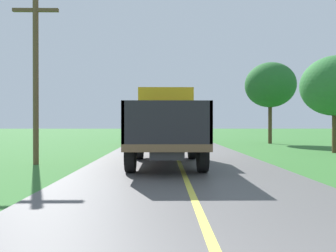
{
  "coord_description": "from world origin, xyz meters",
  "views": [
    {
      "loc": [
        -0.57,
        -0.96,
        1.49
      ],
      "look_at": [
        -0.37,
        12.94,
        1.4
      ],
      "focal_mm": 33.03,
      "sensor_mm": 36.0,
      "label": 1
    }
  ],
  "objects_px": {
    "banana_truck_near": "(166,125)",
    "utility_pole_roadside": "(36,75)",
    "banana_truck_far": "(159,124)",
    "roadside_tree_near_left": "(335,86)",
    "roadside_tree_mid_right": "(270,85)"
  },
  "relations": [
    {
      "from": "banana_truck_near",
      "to": "banana_truck_far",
      "type": "xyz_separation_m",
      "value": [
        -0.43,
        12.25,
        -0.0
      ]
    },
    {
      "from": "banana_truck_near",
      "to": "roadside_tree_mid_right",
      "type": "height_order",
      "value": "roadside_tree_mid_right"
    },
    {
      "from": "roadside_tree_near_left",
      "to": "banana_truck_near",
      "type": "bearing_deg",
      "value": -153.6
    },
    {
      "from": "utility_pole_roadside",
      "to": "roadside_tree_near_left",
      "type": "height_order",
      "value": "utility_pole_roadside"
    },
    {
      "from": "utility_pole_roadside",
      "to": "roadside_tree_mid_right",
      "type": "relative_size",
      "value": 0.98
    },
    {
      "from": "banana_truck_near",
      "to": "banana_truck_far",
      "type": "bearing_deg",
      "value": 92.01
    },
    {
      "from": "banana_truck_near",
      "to": "utility_pole_roadside",
      "type": "bearing_deg",
      "value": -179.2
    },
    {
      "from": "banana_truck_near",
      "to": "roadside_tree_near_left",
      "type": "xyz_separation_m",
      "value": [
        8.77,
        4.35,
        1.99
      ]
    },
    {
      "from": "banana_truck_near",
      "to": "utility_pole_roadside",
      "type": "xyz_separation_m",
      "value": [
        -4.81,
        -0.07,
        1.81
      ]
    },
    {
      "from": "banana_truck_far",
      "to": "utility_pole_roadside",
      "type": "xyz_separation_m",
      "value": [
        -4.38,
        -12.32,
        1.81
      ]
    },
    {
      "from": "banana_truck_far",
      "to": "roadside_tree_near_left",
      "type": "xyz_separation_m",
      "value": [
        9.2,
        -7.9,
        1.99
      ]
    },
    {
      "from": "banana_truck_near",
      "to": "roadside_tree_mid_right",
      "type": "relative_size",
      "value": 0.94
    },
    {
      "from": "banana_truck_near",
      "to": "roadside_tree_mid_right",
      "type": "bearing_deg",
      "value": 56.11
    },
    {
      "from": "banana_truck_near",
      "to": "roadside_tree_near_left",
      "type": "bearing_deg",
      "value": 26.4
    },
    {
      "from": "roadside_tree_near_left",
      "to": "roadside_tree_mid_right",
      "type": "height_order",
      "value": "roadside_tree_mid_right"
    }
  ]
}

